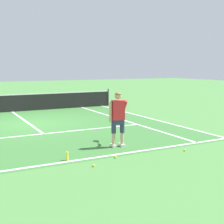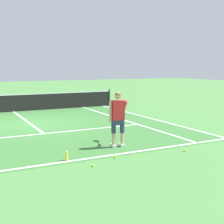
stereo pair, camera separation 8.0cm
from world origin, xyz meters
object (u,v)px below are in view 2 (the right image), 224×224
Objects in this scene: tennis_ball_by_baseline at (185,150)px; tennis_ball_mid_court at (115,157)px; tennis_ball_near_feet at (93,165)px; water_bottle at (67,156)px; tennis_player at (118,115)px.

tennis_ball_mid_court is at bearing 171.32° from tennis_ball_by_baseline.
tennis_ball_near_feet is 1.00× the size of tennis_ball_mid_court.
tennis_ball_by_baseline is at bearing -12.26° from water_bottle.
tennis_player is 25.95× the size of tennis_ball_by_baseline.
tennis_ball_near_feet is 0.93m from tennis_ball_mid_court.
tennis_ball_mid_court is 1.31m from water_bottle.
tennis_player is 25.95× the size of tennis_ball_mid_court.
tennis_player is 2.17m from water_bottle.
tennis_player reaches higher than tennis_ball_near_feet.
tennis_player reaches higher than water_bottle.
tennis_ball_by_baseline is (2.99, 0.09, 0.00)m from tennis_ball_near_feet.
water_bottle is (-0.41, 0.82, 0.08)m from tennis_ball_near_feet.
tennis_ball_near_feet is 0.92m from water_bottle.
tennis_ball_by_baseline and tennis_ball_mid_court have the same top height.
tennis_player reaches higher than tennis_ball_by_baseline.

